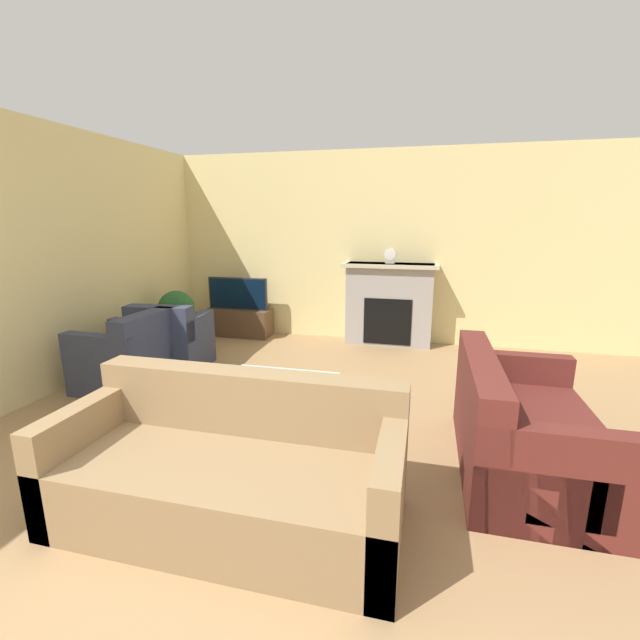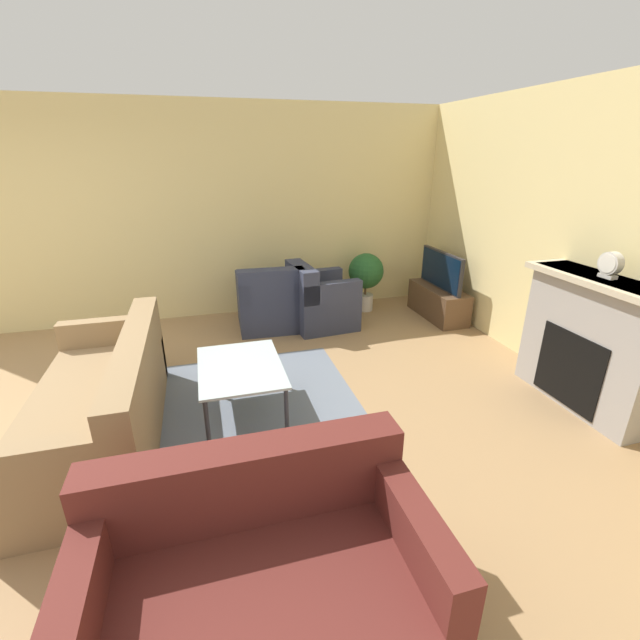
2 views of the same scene
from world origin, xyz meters
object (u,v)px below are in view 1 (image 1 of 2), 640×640
at_px(tv, 238,293).
at_px(mantel_clock, 390,255).
at_px(coffee_table, 277,387).
at_px(couch_loveseat, 521,431).
at_px(potted_plant, 177,311).
at_px(armchair_by_window, 127,360).
at_px(couch_sectional, 232,472).
at_px(armchair_accent, 172,345).

height_order(tv, mantel_clock, mantel_clock).
relative_size(coffee_table, mantel_clock, 4.35).
xyz_separation_m(couch_loveseat, potted_plant, (-3.99, 2.05, 0.24)).
height_order(couch_loveseat, armchair_by_window, same).
relative_size(couch_sectional, potted_plant, 2.47).
bearing_deg(mantel_clock, coffee_table, -102.56).
height_order(couch_sectional, coffee_table, couch_sectional).
height_order(couch_sectional, couch_loveseat, same).
bearing_deg(couch_sectional, armchair_accent, 129.33).
height_order(potted_plant, mantel_clock, mantel_clock).
bearing_deg(armchair_by_window, couch_sectional, 53.08).
distance_m(tv, armchair_accent, 1.67).
distance_m(couch_loveseat, coffee_table, 1.85).
height_order(couch_loveseat, armchair_accent, same).
height_order(armchair_accent, potted_plant, armchair_accent).
bearing_deg(mantel_clock, couch_sectional, -98.10).
bearing_deg(couch_sectional, potted_plant, 126.54).
xyz_separation_m(armchair_by_window, potted_plant, (-0.26, 1.39, 0.22)).
distance_m(armchair_accent, coffee_table, 2.10).
bearing_deg(tv, couch_sectional, -66.14).
xyz_separation_m(couch_sectional, couch_loveseat, (1.76, 0.95, 0.00)).
relative_size(potted_plant, mantel_clock, 3.83).
distance_m(armchair_by_window, potted_plant, 1.43).
xyz_separation_m(couch_sectional, potted_plant, (-2.22, 3.00, 0.24)).
xyz_separation_m(couch_sectional, coffee_table, (-0.08, 1.05, 0.12)).
distance_m(potted_plant, mantel_clock, 3.03).
height_order(couch_loveseat, coffee_table, couch_loveseat).
xyz_separation_m(armchair_accent, potted_plant, (-0.40, 0.78, 0.22)).
xyz_separation_m(tv, couch_loveseat, (3.47, -2.90, -0.36)).
distance_m(coffee_table, potted_plant, 2.90).
height_order(couch_loveseat, potted_plant, couch_loveseat).
xyz_separation_m(tv, armchair_accent, (-0.12, -1.63, -0.35)).
bearing_deg(potted_plant, coffee_table, -42.29).
xyz_separation_m(armchair_accent, mantel_clock, (2.38, 1.72, 0.96)).
xyz_separation_m(tv, mantel_clock, (2.26, 0.10, 0.61)).
distance_m(couch_sectional, couch_loveseat, 2.00).
height_order(tv, armchair_accent, tv).
bearing_deg(tv, mantel_clock, 2.49).
bearing_deg(armchair_accent, couch_loveseat, 155.31).
bearing_deg(couch_loveseat, potted_plant, 62.80).
distance_m(tv, armchair_by_window, 2.28).
bearing_deg(tv, coffee_table, -59.92).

